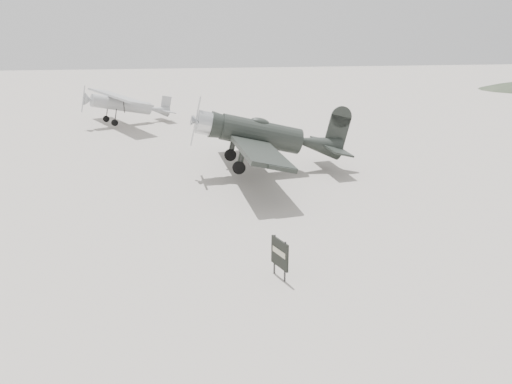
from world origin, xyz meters
TOP-DOWN VIEW (x-y plane):
  - ground at (0.00, 0.00)m, footprint 160.00×160.00m
  - lowwing_monoplane at (3.45, 7.71)m, footprint 8.78×12.25m
  - highwing_monoplane at (-5.66, 23.46)m, footprint 7.86×10.11m
  - sign_board at (1.71, -4.36)m, footprint 0.40×0.92m

SIDE VIEW (x-z plane):
  - ground at x=0.00m, z-range 0.00..0.00m
  - sign_board at x=1.71m, z-range 0.14..1.52m
  - highwing_monoplane at x=-5.66m, z-range 0.37..3.34m
  - lowwing_monoplane at x=3.45m, z-range 0.11..4.07m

